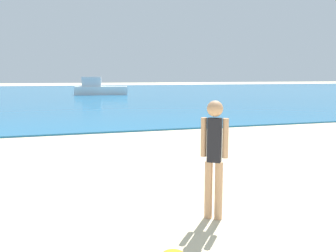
% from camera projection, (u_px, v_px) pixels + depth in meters
% --- Properties ---
extents(water, '(160.00, 60.00, 0.06)m').
position_uv_depth(water, '(80.00, 93.00, 40.77)').
color(water, '#1E6B9E').
rests_on(water, ground).
extents(person_standing, '(0.32, 0.25, 1.63)m').
position_uv_depth(person_standing, '(214.00, 153.00, 4.78)').
color(person_standing, tan).
rests_on(person_standing, ground).
extents(boat_far, '(5.39, 2.46, 1.77)m').
position_uv_depth(boat_far, '(99.00, 89.00, 35.70)').
color(boat_far, white).
rests_on(boat_far, water).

